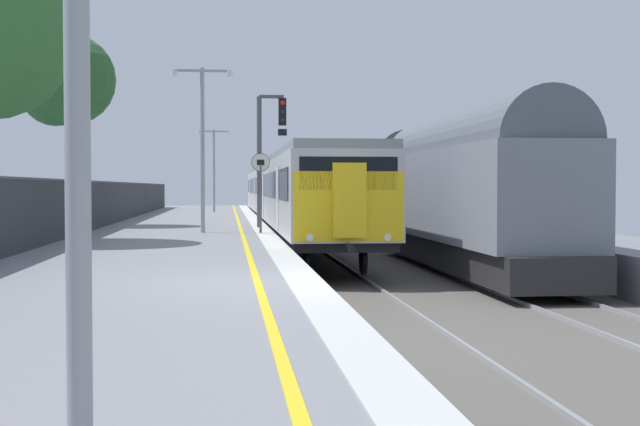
# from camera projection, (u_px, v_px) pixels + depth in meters

# --- Properties ---
(ground) EXTENTS (17.40, 110.00, 1.21)m
(ground) POSITION_uv_depth(u_px,v_px,m) (445.00, 318.00, 13.33)
(ground) COLOR gray
(commuter_train_at_platform) EXTENTS (2.83, 42.61, 3.81)m
(commuter_train_at_platform) POSITION_uv_depth(u_px,v_px,m) (287.00, 192.00, 41.02)
(commuter_train_at_platform) COLOR #B7B7BC
(commuter_train_at_platform) RESTS_ON ground
(freight_train_adjacent_track) EXTENTS (2.60, 28.32, 4.64)m
(freight_train_adjacent_track) POSITION_uv_depth(u_px,v_px,m) (413.00, 186.00, 31.24)
(freight_train_adjacent_track) COLOR #232326
(freight_train_adjacent_track) RESTS_ON ground
(signal_gantry) EXTENTS (1.10, 0.24, 4.86)m
(signal_gantry) POSITION_uv_depth(u_px,v_px,m) (267.00, 145.00, 30.56)
(signal_gantry) COLOR #47474C
(signal_gantry) RESTS_ON ground
(speed_limit_sign) EXTENTS (0.59, 0.08, 2.58)m
(speed_limit_sign) POSITION_uv_depth(u_px,v_px,m) (261.00, 182.00, 26.88)
(speed_limit_sign) COLOR #59595B
(speed_limit_sign) RESTS_ON ground
(platform_lamp_mid) EXTENTS (2.00, 0.20, 5.37)m
(platform_lamp_mid) POSITION_uv_depth(u_px,v_px,m) (202.00, 135.00, 27.17)
(platform_lamp_mid) COLOR #93999E
(platform_lamp_mid) RESTS_ON ground
(platform_lamp_far) EXTENTS (2.00, 0.20, 4.92)m
(platform_lamp_far) POSITION_uv_depth(u_px,v_px,m) (214.00, 163.00, 49.86)
(platform_lamp_far) COLOR #93999E
(platform_lamp_far) RESTS_ON ground
(background_tree_centre) EXTENTS (3.68, 3.47, 7.36)m
(background_tree_centre) POSITION_uv_depth(u_px,v_px,m) (65.00, 84.00, 32.02)
(background_tree_centre) COLOR #473323
(background_tree_centre) RESTS_ON ground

